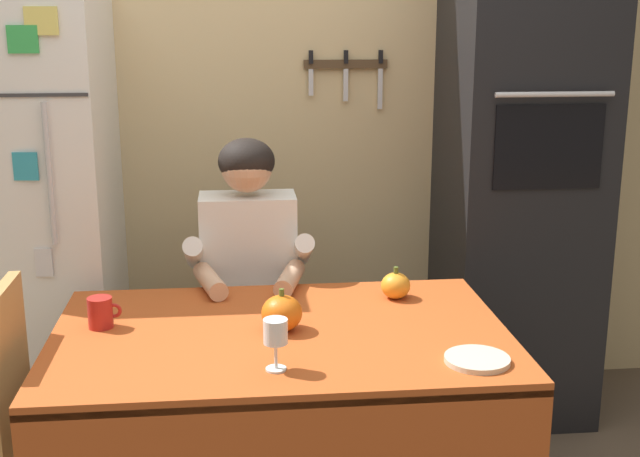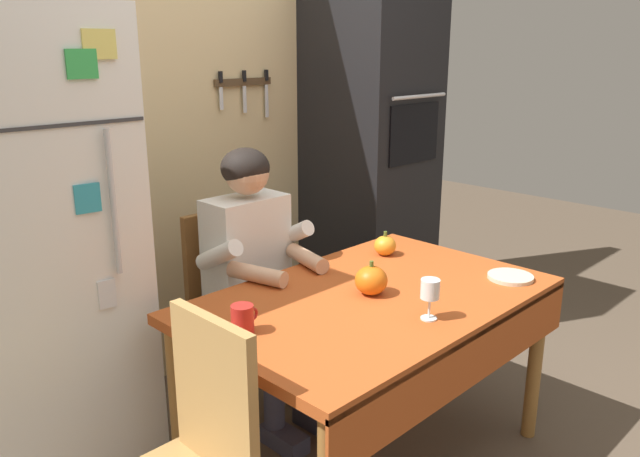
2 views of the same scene
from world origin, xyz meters
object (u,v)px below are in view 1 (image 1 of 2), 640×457
dining_table (281,359)px  seated_person (249,275)px  coffee_mug (101,312)px  pumpkin_large (396,286)px  pumpkin_medium (282,313)px  chair_behind_person (249,315)px  wall_oven (519,172)px  serving_tray (477,360)px  wine_glass (276,334)px  refrigerator (25,221)px

dining_table → seated_person: 0.61m
seated_person → coffee_mug: size_ratio=11.94×
dining_table → pumpkin_large: 0.52m
pumpkin_medium → chair_behind_person: bearing=96.6°
wall_oven → serving_tray: bearing=-113.3°
wall_oven → seated_person: bearing=-164.3°
wall_oven → wine_glass: 1.62m
coffee_mug → pumpkin_medium: 0.56m
seated_person → coffee_mug: seated_person is taller
chair_behind_person → coffee_mug: bearing=-124.5°
dining_table → chair_behind_person: bearing=96.0°
wall_oven → coffee_mug: (-1.60, -0.81, -0.26)m
refrigerator → coffee_mug: (0.40, -0.77, -0.11)m
wine_glass → pumpkin_large: (0.44, 0.55, -0.06)m
coffee_mug → serving_tray: (1.09, -0.38, -0.04)m
refrigerator → wine_glass: (0.92, -1.15, -0.05)m
refrigerator → coffee_mug: bearing=-62.7°
refrigerator → pumpkin_large: refrigerator is taller
pumpkin_medium → serving_tray: (0.53, -0.30, -0.05)m
refrigerator → dining_table: bearing=-42.9°
pumpkin_large → refrigerator: bearing=156.4°
refrigerator → seated_person: bearing=-17.9°
refrigerator → dining_table: (0.95, -0.88, -0.24)m
chair_behind_person → serving_tray: size_ratio=5.05×
refrigerator → chair_behind_person: 0.95m
coffee_mug → pumpkin_medium: size_ratio=0.78×
wall_oven → pumpkin_medium: (-1.04, -0.90, -0.25)m
refrigerator → seated_person: size_ratio=1.45×
pumpkin_large → pumpkin_medium: 0.48m
refrigerator → serving_tray: refrigerator is taller
refrigerator → wall_oven: 2.01m
wall_oven → chair_behind_person: wall_oven is taller
dining_table → serving_tray: (0.53, -0.27, 0.09)m
seated_person → coffee_mug: 0.68m
wall_oven → coffee_mug: size_ratio=20.13×
dining_table → chair_behind_person: size_ratio=1.51×
wall_oven → wine_glass: (-1.08, -1.19, -0.20)m
refrigerator → pumpkin_large: (1.36, -0.60, -0.12)m
refrigerator → serving_tray: size_ratio=9.77×
seated_person → wine_glass: size_ratio=8.44×
chair_behind_person → seated_person: 0.29m
seated_person → serving_tray: bearing=-54.8°
pumpkin_large → chair_behind_person: bearing=134.3°
wall_oven → serving_tray: (-0.52, -1.19, -0.30)m
seated_person → serving_tray: size_ratio=6.76×
refrigerator → serving_tray: bearing=-37.9°
coffee_mug → wine_glass: wine_glass is taller
dining_table → wall_oven: bearing=41.3°
wall_oven → wine_glass: bearing=-132.2°
chair_behind_person → coffee_mug: chair_behind_person is taller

